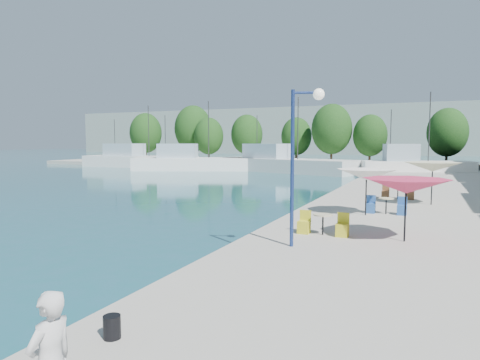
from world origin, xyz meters
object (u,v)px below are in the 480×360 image
at_px(trawler_01, 137,160).
at_px(trawler_02, 193,163).
at_px(trawler_03, 282,164).
at_px(bollard, 112,327).
at_px(trawler_04, 414,167).
at_px(street_lamp, 303,138).
at_px(umbrella_cream, 433,167).
at_px(umbrella_pink, 406,186).
at_px(umbrella_white, 366,175).

bearing_deg(trawler_01, trawler_02, -16.19).
xyz_separation_m(trawler_03, bollard, (13.03, -49.48, -0.27)).
relative_size(trawler_01, bollard, 47.98).
height_order(trawler_02, trawler_04, same).
relative_size(trawler_04, street_lamp, 2.54).
bearing_deg(trawler_02, umbrella_cream, -63.48).
distance_m(trawler_01, bollard, 63.80).
bearing_deg(umbrella_pink, street_lamp, -145.34).
distance_m(umbrella_white, street_lamp, 7.26).
relative_size(trawler_04, umbrella_white, 4.69).
bearing_deg(umbrella_pink, trawler_01, 135.74).
relative_size(trawler_01, umbrella_pink, 6.66).
xyz_separation_m(trawler_02, trawler_04, (29.24, 0.84, 0.00)).
relative_size(trawler_04, umbrella_cream, 4.40).
distance_m(trawler_01, trawler_03, 25.24).
xyz_separation_m(trawler_02, trawler_03, (12.69, 1.85, -0.00)).
distance_m(trawler_01, umbrella_white, 54.54).
height_order(umbrella_white, street_lamp, street_lamp).
bearing_deg(trawler_03, umbrella_pink, -47.34).
height_order(umbrella_white, umbrella_cream, umbrella_cream).
bearing_deg(umbrella_white, trawler_01, 138.04).
distance_m(umbrella_cream, street_lamp, 12.56).
bearing_deg(trawler_01, umbrella_pink, -44.97).
height_order(trawler_03, umbrella_pink, trawler_03).
xyz_separation_m(umbrella_pink, street_lamp, (-3.02, -2.08, 1.60)).
distance_m(trawler_03, umbrella_white, 38.11).
height_order(trawler_01, umbrella_pink, trawler_01).
xyz_separation_m(trawler_01, umbrella_pink, (42.45, -41.36, 1.42)).
xyz_separation_m(umbrella_pink, bollard, (-4.23, -9.72, -1.69)).
xyz_separation_m(trawler_04, bollard, (-3.52, -48.46, -0.27)).
bearing_deg(trawler_01, bollard, -53.91).
bearing_deg(bollard, umbrella_pink, 66.47).
relative_size(trawler_01, trawler_04, 1.50).
bearing_deg(umbrella_cream, trawler_02, 137.64).
bearing_deg(trawler_04, umbrella_cream, -103.93).
distance_m(trawler_03, umbrella_cream, 35.10).
bearing_deg(umbrella_pink, umbrella_white, 111.19).
height_order(umbrella_white, bollard, umbrella_white).
bearing_deg(bollard, trawler_01, 126.80).
xyz_separation_m(umbrella_pink, umbrella_white, (-1.90, 4.91, -0.01)).
relative_size(trawler_02, umbrella_white, 6.69).
height_order(trawler_03, umbrella_cream, trawler_03).
distance_m(trawler_04, umbrella_cream, 29.06).
distance_m(umbrella_pink, bollard, 10.73).
relative_size(umbrella_pink, umbrella_cream, 1.00).
bearing_deg(trawler_03, umbrella_white, -47.03).
height_order(umbrella_cream, street_lamp, street_lamp).
height_order(umbrella_cream, bollard, umbrella_cream).
bearing_deg(umbrella_cream, bollard, -104.78).
relative_size(trawler_02, trawler_03, 0.89).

